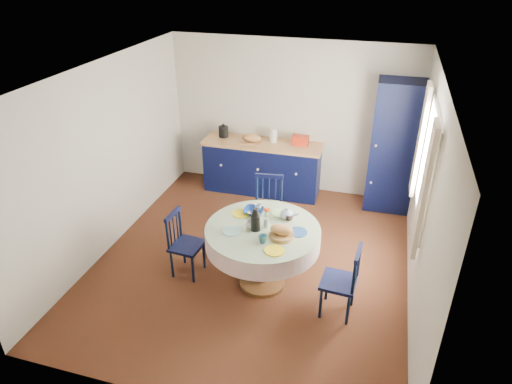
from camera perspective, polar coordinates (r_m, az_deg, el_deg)
floor at (r=6.19m, az=-0.44°, el=-8.51°), size 4.50×4.50×0.00m
ceiling at (r=5.09m, az=-0.54°, el=14.57°), size 4.50×4.50×0.00m
wall_back at (r=7.54m, az=4.45°, el=9.27°), size 4.00×0.02×2.50m
wall_left at (r=6.34m, az=-18.14°, el=4.05°), size 0.02×4.50×2.50m
wall_right at (r=5.37m, az=20.43°, el=-0.88°), size 0.02×4.50×2.50m
window at (r=5.52m, az=20.32°, el=3.14°), size 0.10×1.74×1.45m
kitchen_counter at (r=7.67m, az=0.78°, el=3.28°), size 1.98×0.64×1.12m
pantry_cabinet at (r=7.26m, az=16.91°, el=5.37°), size 0.72×0.53×2.04m
dining_table at (r=5.39m, az=0.91°, el=-5.69°), size 1.36×1.36×1.10m
chair_left at (r=5.81m, az=-8.97°, el=-6.37°), size 0.40×0.41×0.86m
chair_far at (r=6.36m, az=1.44°, el=-2.14°), size 0.48×0.46×0.96m
chair_right at (r=5.23m, az=10.75°, el=-10.86°), size 0.41×0.43×0.90m
mug_a at (r=5.31m, az=-0.70°, el=-4.10°), size 0.11×0.11×0.09m
mug_b at (r=5.05m, az=0.84°, el=-5.92°), size 0.10×0.10×0.09m
mug_c at (r=5.46m, az=4.10°, el=-3.14°), size 0.11×0.11×0.09m
mug_d at (r=5.65m, az=0.27°, el=-1.89°), size 0.10×0.10×0.09m
cobalt_bowl at (r=5.59m, az=-0.30°, el=-2.42°), size 0.25×0.25×0.06m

